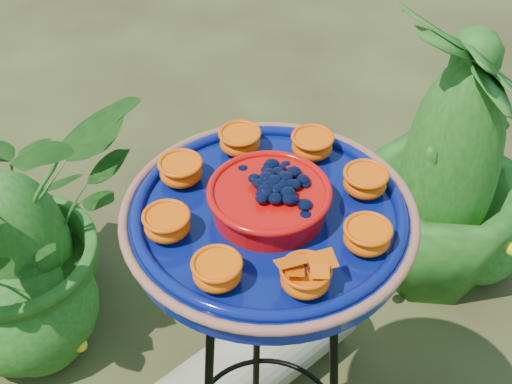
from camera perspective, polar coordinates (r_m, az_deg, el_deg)
tripod_stand at (r=1.49m, az=0.85°, el=-13.17°), size 0.36×0.38×0.93m
feeder_dish at (r=1.18m, az=1.05°, el=-1.70°), size 0.51×0.51×0.11m
driftwood_log at (r=2.04m, az=-0.71°, el=-13.71°), size 0.65×0.59×0.22m
shrub_back_left at (r=2.09m, az=-18.84°, el=-2.37°), size 0.96×0.96×0.81m
shrub_back_right at (r=2.18m, az=15.41°, el=2.62°), size 0.66×0.66×0.92m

